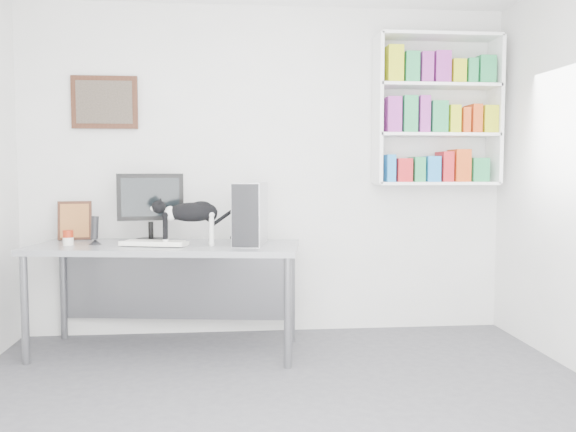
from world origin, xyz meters
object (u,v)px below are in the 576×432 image
(leaning_print, at_px, (75,220))
(soup_can, at_px, (68,238))
(desk, at_px, (166,299))
(pc_tower, at_px, (250,214))
(monitor, at_px, (150,207))
(speaker, at_px, (95,230))
(keyboard, at_px, (154,243))
(cat, at_px, (190,223))
(bookshelf, at_px, (437,110))

(leaning_print, height_order, soup_can, leaning_print)
(desk, bearing_deg, pc_tower, 3.64)
(monitor, relative_size, leaning_print, 1.68)
(pc_tower, height_order, soup_can, pc_tower)
(speaker, height_order, leaning_print, leaning_print)
(monitor, height_order, keyboard, monitor)
(soup_can, height_order, cat, cat)
(desk, relative_size, pc_tower, 4.27)
(pc_tower, bearing_deg, keyboard, -167.27)
(monitor, distance_m, soup_can, 0.64)
(keyboard, bearing_deg, pc_tower, 16.01)
(soup_can, distance_m, cat, 0.90)
(desk, bearing_deg, cat, -19.02)
(keyboard, relative_size, speaker, 2.16)
(leaning_print, bearing_deg, desk, -35.33)
(monitor, distance_m, speaker, 0.45)
(monitor, bearing_deg, keyboard, -87.91)
(bookshelf, relative_size, monitor, 2.33)
(bookshelf, xyz_separation_m, desk, (-2.18, -0.39, -1.44))
(keyboard, distance_m, cat, 0.30)
(bookshelf, bearing_deg, keyboard, -168.26)
(monitor, bearing_deg, speaker, -166.97)
(keyboard, bearing_deg, bookshelf, 25.80)
(speaker, height_order, cat, cat)
(desk, relative_size, cat, 3.65)
(desk, relative_size, speaker, 8.93)
(desk, relative_size, soup_can, 17.61)
(speaker, xyz_separation_m, cat, (0.71, -0.15, 0.06))
(bookshelf, height_order, cat, bookshelf)
(keyboard, height_order, pc_tower, pc_tower)
(desk, distance_m, keyboard, 0.44)
(bookshelf, xyz_separation_m, leaning_print, (-2.92, -0.02, -0.88))
(cat, bearing_deg, speaker, 163.95)
(keyboard, xyz_separation_m, cat, (0.26, -0.02, 0.15))
(monitor, height_order, cat, monitor)
(speaker, relative_size, cat, 0.41)
(leaning_print, xyz_separation_m, cat, (0.93, -0.47, 0.01))
(pc_tower, bearing_deg, soup_can, -172.14)
(speaker, bearing_deg, desk, 5.85)
(keyboard, xyz_separation_m, speaker, (-0.44, 0.12, 0.09))
(bookshelf, xyz_separation_m, keyboard, (-2.26, -0.47, -1.02))
(bookshelf, relative_size, speaker, 5.69)
(speaker, bearing_deg, cat, -0.42)
(desk, bearing_deg, bookshelf, 18.51)
(speaker, xyz_separation_m, soup_can, (-0.18, -0.03, -0.05))
(leaning_print, relative_size, soup_can, 2.86)
(bookshelf, distance_m, soup_can, 3.07)
(monitor, height_order, pc_tower, monitor)
(monitor, distance_m, pc_tower, 0.80)
(leaning_print, distance_m, cat, 1.04)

